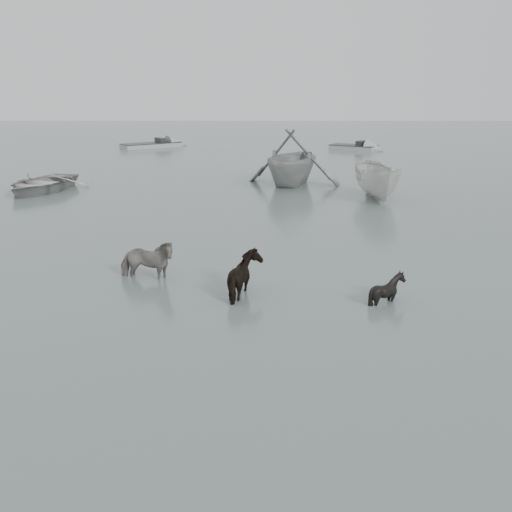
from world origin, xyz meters
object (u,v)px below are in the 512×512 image
pony_pinto (146,255)px  rowboat_lead (40,181)px  pony_black (388,282)px  pony_dark (247,269)px

pony_pinto → rowboat_lead: pony_pinto is taller
pony_black → pony_pinto: bearing=82.5°
pony_pinto → rowboat_lead: bearing=37.6°
pony_black → rowboat_lead: size_ratio=0.21×
pony_black → rowboat_lead: pony_black is taller
pony_dark → rowboat_lead: size_ratio=0.28×
pony_dark → pony_black: pony_dark is taller
pony_dark → rowboat_lead: (-10.83, 16.01, -0.19)m
pony_pinto → pony_dark: (2.91, -1.40, -0.00)m
pony_black → rowboat_lead: bearing=49.9°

